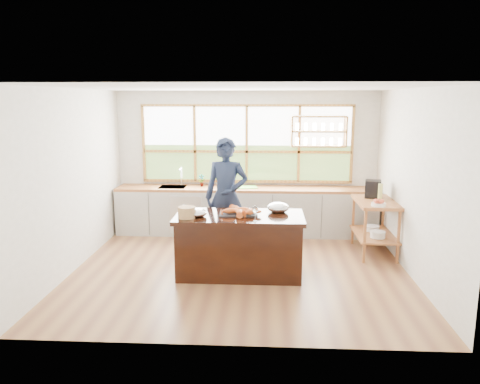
# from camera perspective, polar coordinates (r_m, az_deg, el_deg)

# --- Properties ---
(ground_plane) EXTENTS (5.00, 5.00, 0.00)m
(ground_plane) POSITION_cam_1_polar(r_m,az_deg,el_deg) (7.21, 0.03, -9.40)
(ground_plane) COLOR #96673B
(room_shell) EXTENTS (5.02, 4.52, 2.71)m
(room_shell) POSITION_cam_1_polar(r_m,az_deg,el_deg) (7.30, 0.45, 5.04)
(room_shell) COLOR silver
(room_shell) RESTS_ON ground_plane
(back_counter) EXTENTS (4.90, 0.63, 0.90)m
(back_counter) POSITION_cam_1_polar(r_m,az_deg,el_deg) (8.93, 0.60, -2.26)
(back_counter) COLOR #B7B5AC
(back_counter) RESTS_ON ground_plane
(right_shelf_unit) EXTENTS (0.62, 1.10, 0.90)m
(right_shelf_unit) POSITION_cam_1_polar(r_m,az_deg,el_deg) (8.07, 16.13, -3.08)
(right_shelf_unit) COLOR #A66836
(right_shelf_unit) RESTS_ON ground_plane
(island) EXTENTS (1.85, 0.90, 0.90)m
(island) POSITION_cam_1_polar(r_m,az_deg,el_deg) (6.87, -0.06, -6.44)
(island) COLOR black
(island) RESTS_ON ground_plane
(cook) EXTENTS (0.74, 0.52, 1.94)m
(cook) POSITION_cam_1_polar(r_m,az_deg,el_deg) (7.65, -1.67, -0.61)
(cook) COLOR #161F36
(cook) RESTS_ON ground_plane
(potted_plant) EXTENTS (0.14, 0.11, 0.24)m
(potted_plant) POSITION_cam_1_polar(r_m,az_deg,el_deg) (8.95, -4.71, 1.43)
(potted_plant) COLOR slate
(potted_plant) RESTS_ON back_counter
(cutting_board) EXTENTS (0.45, 0.37, 0.01)m
(cutting_board) POSITION_cam_1_polar(r_m,az_deg,el_deg) (8.83, 0.77, 0.59)
(cutting_board) COLOR #67D142
(cutting_board) RESTS_ON back_counter
(espresso_machine) EXTENTS (0.31, 0.33, 0.29)m
(espresso_machine) POSITION_cam_1_polar(r_m,az_deg,el_deg) (8.24, 15.89, 0.36)
(espresso_machine) COLOR black
(espresso_machine) RESTS_ON right_shelf_unit
(wine_bottle) EXTENTS (0.07, 0.07, 0.29)m
(wine_bottle) POSITION_cam_1_polar(r_m,az_deg,el_deg) (7.95, 16.72, -0.07)
(wine_bottle) COLOR #BBC15F
(wine_bottle) RESTS_ON right_shelf_unit
(fruit_bowl) EXTENTS (0.22, 0.22, 0.11)m
(fruit_bowl) POSITION_cam_1_polar(r_m,az_deg,el_deg) (7.62, 16.55, -1.32)
(fruit_bowl) COLOR white
(fruit_bowl) RESTS_ON right_shelf_unit
(slate_board) EXTENTS (0.57, 0.43, 0.02)m
(slate_board) POSITION_cam_1_polar(r_m,az_deg,el_deg) (6.79, -0.18, -2.65)
(slate_board) COLOR black
(slate_board) RESTS_ON island
(lobster_pile) EXTENTS (0.52, 0.48, 0.08)m
(lobster_pile) POSITION_cam_1_polar(r_m,az_deg,el_deg) (6.75, -0.01, -2.31)
(lobster_pile) COLOR orange
(lobster_pile) RESTS_ON slate_board
(mixing_bowl_left) EXTENTS (0.27, 0.27, 0.13)m
(mixing_bowl_left) POSITION_cam_1_polar(r_m,az_deg,el_deg) (6.67, -5.16, -2.55)
(mixing_bowl_left) COLOR silver
(mixing_bowl_left) RESTS_ON island
(mixing_bowl_right) EXTENTS (0.32, 0.32, 0.16)m
(mixing_bowl_right) POSITION_cam_1_polar(r_m,az_deg,el_deg) (6.93, 4.67, -1.90)
(mixing_bowl_right) COLOR silver
(mixing_bowl_right) RESTS_ON island
(wine_glass) EXTENTS (0.08, 0.08, 0.22)m
(wine_glass) POSITION_cam_1_polar(r_m,az_deg,el_deg) (6.36, 1.87, -2.20)
(wine_glass) COLOR silver
(wine_glass) RESTS_ON island
(wicker_basket) EXTENTS (0.25, 0.25, 0.16)m
(wicker_basket) POSITION_cam_1_polar(r_m,az_deg,el_deg) (6.61, -6.52, -2.49)
(wicker_basket) COLOR tan
(wicker_basket) RESTS_ON island
(parchment_roll) EXTENTS (0.20, 0.31, 0.08)m
(parchment_roll) POSITION_cam_1_polar(r_m,az_deg,el_deg) (6.97, -6.61, -2.11)
(parchment_roll) COLOR white
(parchment_roll) RESTS_ON island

